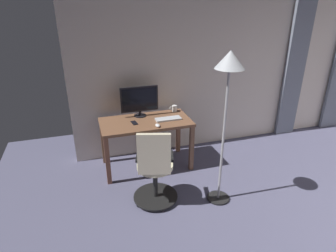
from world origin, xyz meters
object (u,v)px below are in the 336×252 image
Objects in this scene: desk at (146,128)px; computer_monitor at (139,100)px; office_chair at (155,171)px; computer_keyboard at (168,119)px; mug_coffee at (174,108)px; computer_mouse at (158,125)px; floor_lamp at (229,79)px; cell_phone_face_up at (134,123)px.

computer_monitor is (0.03, -0.21, 0.35)m from desk.
office_chair is 1.22m from computer_monitor.
office_chair is 0.98m from computer_keyboard.
computer_monitor is at bearing -81.18° from desk.
computer_mouse is at bearing 50.52° from mug_coffee.
floor_lamp is (-0.35, 1.00, 0.81)m from computer_keyboard.
office_chair is 10.15× the size of computer_mouse.
office_chair is 8.45× the size of mug_coffee.
cell_phone_face_up is 1.20× the size of mug_coffee.
computer_keyboard is (-0.43, -0.83, 0.29)m from office_chair.
mug_coffee is 1.52m from floor_lamp.
desk is 0.91m from office_chair.
mug_coffee is at bearing -82.88° from floor_lamp.
floor_lamp is at bearing 124.94° from computer_mouse.
office_chair is 0.74m from computer_mouse.
computer_mouse is at bearing 41.75° from computer_keyboard.
desk is 10.73× the size of mug_coffee.
computer_monitor is at bearing -72.64° from computer_mouse.
floor_lamp is (-0.78, 0.17, 1.10)m from office_chair.
computer_mouse is 0.64m from mug_coffee.
mug_coffee is (-0.40, -0.49, 0.03)m from computer_mouse.
computer_mouse is (-0.14, 0.46, -0.23)m from computer_monitor.
office_chair is 1.36m from floor_lamp.
office_chair reaches higher than mug_coffee.
computer_keyboard is 0.20× the size of floor_lamp.
computer_monitor is 0.37m from cell_phone_face_up.
office_chair is at bearing 86.34° from cell_phone_face_up.
desk is at bearing -176.91° from cell_phone_face_up.
computer_mouse is 0.69× the size of cell_phone_face_up.
office_chair is 0.90m from cell_phone_face_up.
computer_monitor reaches higher than desk.
computer_keyboard is at bearing 170.45° from desk.
mug_coffee is at bearing -122.39° from computer_keyboard.
computer_keyboard is at bearing 57.61° from mug_coffee.
computer_mouse is (-0.11, 0.25, 0.12)m from desk.
cell_phone_face_up is (0.50, -0.02, -0.01)m from computer_keyboard.
computer_keyboard is 0.50m from cell_phone_face_up.
computer_keyboard is (-0.36, 0.27, -0.24)m from computer_monitor.
mug_coffee is (-0.19, -0.30, 0.03)m from computer_keyboard.
computer_keyboard is 3.10× the size of mug_coffee.
desk is at bearing 99.56° from office_chair.
computer_mouse is at bearing -55.06° from floor_lamp.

